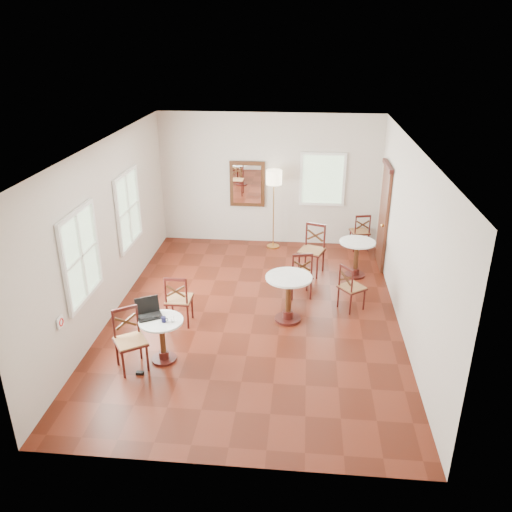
{
  "coord_description": "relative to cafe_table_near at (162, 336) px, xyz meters",
  "views": [
    {
      "loc": [
        0.78,
        -7.97,
        4.62
      ],
      "look_at": [
        0.0,
        0.3,
        1.0
      ],
      "focal_mm": 36.39,
      "sensor_mm": 36.0,
      "label": 1
    }
  ],
  "objects": [
    {
      "name": "laptop",
      "position": [
        -0.22,
        0.13,
        0.33
      ],
      "size": [
        0.46,
        0.44,
        0.26
      ],
      "rotation": [
        0.0,
        0.0,
        0.5
      ],
      "color": "black",
      "rests_on": "cafe_table_near"
    },
    {
      "name": "chair_near_b",
      "position": [
        -0.42,
        -0.22,
        0.04
      ],
      "size": [
        0.6,
        0.6,
        0.94
      ],
      "rotation": [
        0.0,
        0.0,
        0.58
      ],
      "color": "#3F130F",
      "rests_on": "ground"
    },
    {
      "name": "navy_mug",
      "position": [
        0.06,
        -0.04,
        0.31
      ],
      "size": [
        0.1,
        0.07,
        0.08
      ],
      "color": "#100F34",
      "rests_on": "cafe_table_near"
    },
    {
      "name": "chair_back_b",
      "position": [
        2.25,
        3.34,
        0.08
      ],
      "size": [
        0.61,
        0.61,
        1.03
      ],
      "rotation": [
        0.0,
        0.0,
        -0.34
      ],
      "color": "#3F130F",
      "rests_on": "ground"
    },
    {
      "name": "chair_back_a",
      "position": [
        3.34,
        4.7,
        0.0
      ],
      "size": [
        0.47,
        0.47,
        0.87
      ],
      "rotation": [
        0.0,
        0.0,
        3.35
      ],
      "color": "#3F130F",
      "rests_on": "ground"
    },
    {
      "name": "cafe_table_near",
      "position": [
        0.0,
        0.0,
        0.0
      ],
      "size": [
        0.66,
        0.66,
        0.7
      ],
      "color": "#3F130F",
      "rests_on": "ground"
    },
    {
      "name": "chair_near_a",
      "position": [
        -0.0,
        1.09,
        0.03
      ],
      "size": [
        0.43,
        0.43,
        0.93
      ],
      "rotation": [
        0.0,
        0.0,
        3.14
      ],
      "color": "#3F130F",
      "rests_on": "ground"
    },
    {
      "name": "chair_mid_a",
      "position": [
        2.02,
        2.28,
        0.03
      ],
      "size": [
        0.5,
        0.5,
        0.93
      ],
      "rotation": [
        0.0,
        0.0,
        3.34
      ],
      "color": "#3F130F",
      "rests_on": "ground"
    },
    {
      "name": "cafe_table_mid",
      "position": [
        1.84,
        1.37,
        0.09
      ],
      "size": [
        0.79,
        0.79,
        0.84
      ],
      "color": "#3F130F",
      "rests_on": "ground"
    },
    {
      "name": "room_shell",
      "position": [
        1.18,
        1.77,
        1.46
      ],
      "size": [
        5.02,
        7.02,
        3.01
      ],
      "color": "beige",
      "rests_on": "ground"
    },
    {
      "name": "water_glass",
      "position": [
        0.18,
        -0.03,
        0.31
      ],
      "size": [
        0.05,
        0.05,
        0.09
      ],
      "primitive_type": "cylinder",
      "color": "white",
      "rests_on": "cafe_table_near"
    },
    {
      "name": "cafe_table_back",
      "position": [
        3.14,
        3.27,
        0.04
      ],
      "size": [
        0.72,
        0.72,
        0.76
      ],
      "color": "#3F130F",
      "rests_on": "ground"
    },
    {
      "name": "mouse",
      "position": [
        -0.09,
        0.05,
        0.28
      ],
      "size": [
        0.11,
        0.08,
        0.04
      ],
      "primitive_type": "ellipsoid",
      "rotation": [
        0.0,
        0.0,
        -0.15
      ],
      "color": "black",
      "rests_on": "cafe_table_near"
    },
    {
      "name": "floor_lamp",
      "position": [
        1.37,
        4.65,
        1.1
      ],
      "size": [
        0.35,
        0.35,
        1.81
      ],
      "color": "#BF8C3F",
      "rests_on": "ground"
    },
    {
      "name": "power_adapter",
      "position": [
        -0.26,
        -0.39,
        -0.41
      ],
      "size": [
        0.11,
        0.06,
        0.04
      ],
      "primitive_type": "cube",
      "color": "black",
      "rests_on": "ground"
    },
    {
      "name": "ground",
      "position": [
        1.24,
        1.5,
        -0.43
      ],
      "size": [
        7.0,
        7.0,
        0.0
      ],
      "primitive_type": "plane",
      "color": "#561B0E",
      "rests_on": "ground"
    },
    {
      "name": "chair_mid_b",
      "position": [
        2.93,
        1.87,
        -0.0
      ],
      "size": [
        0.56,
        0.56,
        0.86
      ],
      "rotation": [
        0.0,
        0.0,
        2.23
      ],
      "color": "#3F130F",
      "rests_on": "ground"
    }
  ]
}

